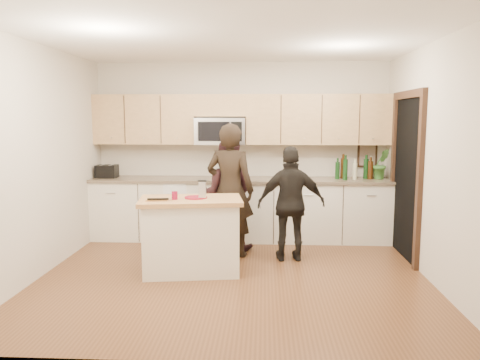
# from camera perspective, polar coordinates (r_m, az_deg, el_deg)

# --- Properties ---
(floor) EXTENTS (4.50, 4.50, 0.00)m
(floor) POSITION_cam_1_polar(r_m,az_deg,el_deg) (5.65, -0.82, -11.53)
(floor) COLOR brown
(floor) RESTS_ON ground
(room_shell) EXTENTS (4.52, 4.02, 2.71)m
(room_shell) POSITION_cam_1_polar(r_m,az_deg,el_deg) (5.34, -0.86, 6.32)
(room_shell) COLOR #BFB5A3
(room_shell) RESTS_ON ground
(back_cabinetry) EXTENTS (4.50, 0.66, 0.94)m
(back_cabinetry) POSITION_cam_1_polar(r_m,az_deg,el_deg) (7.16, 0.06, -3.53)
(back_cabinetry) COLOR silver
(back_cabinetry) RESTS_ON ground
(upper_cabinetry) EXTENTS (4.50, 0.33, 0.75)m
(upper_cabinetry) POSITION_cam_1_polar(r_m,az_deg,el_deg) (7.17, 0.39, 7.52)
(upper_cabinetry) COLOR tan
(upper_cabinetry) RESTS_ON ground
(microwave) EXTENTS (0.76, 0.41, 0.40)m
(microwave) POSITION_cam_1_polar(r_m,az_deg,el_deg) (7.16, -2.38, 5.98)
(microwave) COLOR silver
(microwave) RESTS_ON ground
(doorway) EXTENTS (0.06, 1.25, 2.20)m
(doorway) POSITION_cam_1_polar(r_m,az_deg,el_deg) (6.54, 19.62, 1.07)
(doorway) COLOR black
(doorway) RESTS_ON ground
(framed_picture) EXTENTS (0.30, 0.03, 0.38)m
(framed_picture) POSITION_cam_1_polar(r_m,az_deg,el_deg) (7.50, 15.25, 2.96)
(framed_picture) COLOR black
(framed_picture) RESTS_ON ground
(dish_towel) EXTENTS (0.34, 0.60, 0.48)m
(dish_towel) POSITION_cam_1_polar(r_m,az_deg,el_deg) (7.03, -7.77, -1.07)
(dish_towel) COLOR white
(dish_towel) RESTS_ON ground
(island) EXTENTS (1.29, 0.86, 0.90)m
(island) POSITION_cam_1_polar(r_m,az_deg,el_deg) (5.67, -5.97, -6.70)
(island) COLOR silver
(island) RESTS_ON ground
(red_plate) EXTENTS (0.27, 0.27, 0.02)m
(red_plate) POSITION_cam_1_polar(r_m,az_deg,el_deg) (5.59, -5.40, -2.13)
(red_plate) COLOR maroon
(red_plate) RESTS_ON island
(box_grater) EXTENTS (0.10, 0.06, 0.21)m
(box_grater) POSITION_cam_1_polar(r_m,az_deg,el_deg) (5.51, -4.61, -1.05)
(box_grater) COLOR silver
(box_grater) RESTS_ON red_plate
(drink_glass) EXTENTS (0.07, 0.07, 0.10)m
(drink_glass) POSITION_cam_1_polar(r_m,az_deg,el_deg) (5.52, -7.97, -1.89)
(drink_glass) COLOR maroon
(drink_glass) RESTS_ON island
(cutting_board) EXTENTS (0.27, 0.19, 0.02)m
(cutting_board) POSITION_cam_1_polar(r_m,az_deg,el_deg) (5.50, -10.12, -2.37)
(cutting_board) COLOR tan
(cutting_board) RESTS_ON island
(tongs) EXTENTS (0.24, 0.06, 0.02)m
(tongs) POSITION_cam_1_polar(r_m,az_deg,el_deg) (5.43, -9.96, -2.30)
(tongs) COLOR black
(tongs) RESTS_ON cutting_board
(knife) EXTENTS (0.18, 0.05, 0.01)m
(knife) POSITION_cam_1_polar(r_m,az_deg,el_deg) (5.47, -9.24, -2.28)
(knife) COLOR silver
(knife) RESTS_ON cutting_board
(toaster) EXTENTS (0.30, 0.24, 0.20)m
(toaster) POSITION_cam_1_polar(r_m,az_deg,el_deg) (7.44, -15.92, 1.03)
(toaster) COLOR black
(toaster) RESTS_ON back_cabinetry
(bottle_cluster) EXTENTS (0.59, 0.32, 0.37)m
(bottle_cluster) POSITION_cam_1_polar(r_m,az_deg,el_deg) (7.21, 13.95, 1.49)
(bottle_cluster) COLOR black
(bottle_cluster) RESTS_ON back_cabinetry
(orchid) EXTENTS (0.28, 0.25, 0.45)m
(orchid) POSITION_cam_1_polar(r_m,az_deg,el_deg) (7.29, 16.81, 1.88)
(orchid) COLOR #3B742E
(orchid) RESTS_ON back_cabinetry
(woman_left) EXTENTS (0.73, 0.56, 1.78)m
(woman_left) POSITION_cam_1_polar(r_m,az_deg,el_deg) (6.24, -1.20, -1.25)
(woman_left) COLOR black
(woman_left) RESTS_ON ground
(woman_center) EXTENTS (0.80, 0.65, 1.55)m
(woman_center) POSITION_cam_1_polar(r_m,az_deg,el_deg) (6.56, -1.65, -1.84)
(woman_center) COLOR black
(woman_center) RESTS_ON ground
(woman_right) EXTENTS (0.90, 0.43, 1.49)m
(woman_right) POSITION_cam_1_polar(r_m,az_deg,el_deg) (6.08, 6.27, -2.91)
(woman_right) COLOR black
(woman_right) RESTS_ON ground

